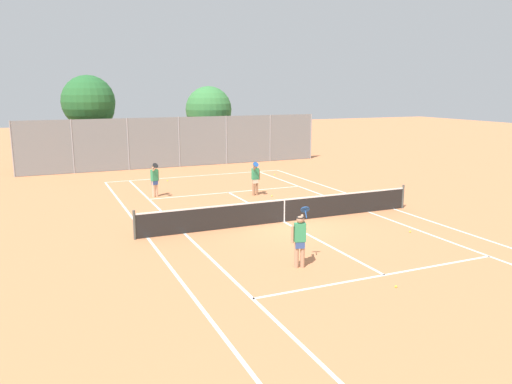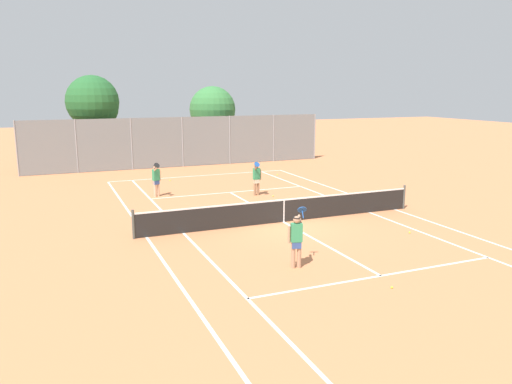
{
  "view_description": "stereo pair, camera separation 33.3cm",
  "coord_description": "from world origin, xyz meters",
  "px_view_note": "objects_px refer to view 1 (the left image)",
  "views": [
    {
      "loc": [
        -8.83,
        -17.36,
        5.26
      ],
      "look_at": [
        -0.58,
        1.5,
        1.0
      ],
      "focal_mm": 35.0,
      "sensor_mm": 36.0,
      "label": 1
    },
    {
      "loc": [
        -8.53,
        -17.49,
        5.26
      ],
      "look_at": [
        -0.58,
        1.5,
        1.0
      ],
      "focal_mm": 35.0,
      "sensor_mm": 36.0,
      "label": 2
    }
  ],
  "objects_px": {
    "tennis_net": "(284,210)",
    "tree_behind_right": "(209,110)",
    "player_far_left": "(155,179)",
    "tree_behind_left": "(90,104)",
    "loose_tennis_ball_0": "(410,232)",
    "player_far_right": "(255,177)",
    "loose_tennis_ball_4": "(272,196)",
    "player_near_side": "(300,238)",
    "loose_tennis_ball_2": "(275,175)",
    "loose_tennis_ball_1": "(168,181)",
    "loose_tennis_ball_3": "(396,286)"
  },
  "relations": [
    {
      "from": "loose_tennis_ball_0",
      "to": "tennis_net",
      "type": "bearing_deg",
      "value": 138.3
    },
    {
      "from": "loose_tennis_ball_0",
      "to": "loose_tennis_ball_4",
      "type": "distance_m",
      "value": 8.07
    },
    {
      "from": "loose_tennis_ball_3",
      "to": "tree_behind_right",
      "type": "xyz_separation_m",
      "value": [
        3.63,
        26.71,
        3.62
      ]
    },
    {
      "from": "tennis_net",
      "to": "tree_behind_left",
      "type": "relative_size",
      "value": 1.94
    },
    {
      "from": "loose_tennis_ball_2",
      "to": "tennis_net",
      "type": "bearing_deg",
      "value": -113.78
    },
    {
      "from": "player_near_side",
      "to": "loose_tennis_ball_4",
      "type": "distance_m",
      "value": 10.12
    },
    {
      "from": "player_far_left",
      "to": "player_near_side",
      "type": "bearing_deg",
      "value": -81.37
    },
    {
      "from": "player_far_right",
      "to": "player_far_left",
      "type": "bearing_deg",
      "value": 160.87
    },
    {
      "from": "player_far_right",
      "to": "loose_tennis_ball_1",
      "type": "bearing_deg",
      "value": 118.83
    },
    {
      "from": "loose_tennis_ball_2",
      "to": "loose_tennis_ball_4",
      "type": "height_order",
      "value": "same"
    },
    {
      "from": "player_near_side",
      "to": "loose_tennis_ball_1",
      "type": "xyz_separation_m",
      "value": [
        -0.18,
        15.72,
        -0.89
      ]
    },
    {
      "from": "tennis_net",
      "to": "loose_tennis_ball_0",
      "type": "relative_size",
      "value": 181.82
    },
    {
      "from": "player_far_left",
      "to": "loose_tennis_ball_1",
      "type": "bearing_deg",
      "value": 68.4
    },
    {
      "from": "loose_tennis_ball_1",
      "to": "tree_behind_left",
      "type": "relative_size",
      "value": 0.01
    },
    {
      "from": "tree_behind_left",
      "to": "tennis_net",
      "type": "bearing_deg",
      "value": -73.45
    },
    {
      "from": "tennis_net",
      "to": "tree_behind_right",
      "type": "distance_m",
      "value": 19.96
    },
    {
      "from": "loose_tennis_ball_1",
      "to": "player_far_left",
      "type": "bearing_deg",
      "value": -111.6
    },
    {
      "from": "loose_tennis_ball_0",
      "to": "player_far_right",
      "type": "bearing_deg",
      "value": 107.36
    },
    {
      "from": "player_near_side",
      "to": "loose_tennis_ball_2",
      "type": "distance_m",
      "value": 16.44
    },
    {
      "from": "player_near_side",
      "to": "loose_tennis_ball_0",
      "type": "distance_m",
      "value": 5.87
    },
    {
      "from": "player_near_side",
      "to": "player_far_right",
      "type": "height_order",
      "value": "same"
    },
    {
      "from": "tree_behind_right",
      "to": "tree_behind_left",
      "type": "bearing_deg",
      "value": -172.34
    },
    {
      "from": "player_far_right",
      "to": "loose_tennis_ball_1",
      "type": "xyz_separation_m",
      "value": [
        -3.12,
        5.66,
        -0.89
      ]
    },
    {
      "from": "player_near_side",
      "to": "tree_behind_left",
      "type": "relative_size",
      "value": 0.29
    },
    {
      "from": "tennis_net",
      "to": "loose_tennis_ball_4",
      "type": "distance_m",
      "value": 4.88
    },
    {
      "from": "tennis_net",
      "to": "player_near_side",
      "type": "relative_size",
      "value": 6.76
    },
    {
      "from": "player_near_side",
      "to": "loose_tennis_ball_0",
      "type": "relative_size",
      "value": 26.88
    },
    {
      "from": "loose_tennis_ball_4",
      "to": "player_far_right",
      "type": "bearing_deg",
      "value": 135.24
    },
    {
      "from": "player_far_left",
      "to": "loose_tennis_ball_1",
      "type": "relative_size",
      "value": 26.88
    },
    {
      "from": "player_far_right",
      "to": "loose_tennis_ball_2",
      "type": "height_order",
      "value": "player_far_right"
    },
    {
      "from": "loose_tennis_ball_4",
      "to": "tree_behind_left",
      "type": "height_order",
      "value": "tree_behind_left"
    },
    {
      "from": "player_far_left",
      "to": "loose_tennis_ball_0",
      "type": "distance_m",
      "value": 12.5
    },
    {
      "from": "tennis_net",
      "to": "player_far_right",
      "type": "height_order",
      "value": "player_far_right"
    },
    {
      "from": "loose_tennis_ball_0",
      "to": "loose_tennis_ball_3",
      "type": "distance_m",
      "value": 5.64
    },
    {
      "from": "loose_tennis_ball_2",
      "to": "loose_tennis_ball_4",
      "type": "xyz_separation_m",
      "value": [
        -2.89,
        -5.66,
        0.0
      ]
    },
    {
      "from": "tennis_net",
      "to": "tree_behind_right",
      "type": "bearing_deg",
      "value": 80.26
    },
    {
      "from": "tree_behind_left",
      "to": "player_near_side",
      "type": "bearing_deg",
      "value": -81.43
    },
    {
      "from": "player_far_left",
      "to": "tree_behind_right",
      "type": "bearing_deg",
      "value": 60.76
    },
    {
      "from": "tree_behind_left",
      "to": "loose_tennis_ball_1",
      "type": "bearing_deg",
      "value": -65.9
    },
    {
      "from": "loose_tennis_ball_1",
      "to": "loose_tennis_ball_3",
      "type": "height_order",
      "value": "same"
    },
    {
      "from": "loose_tennis_ball_1",
      "to": "tree_behind_left",
      "type": "bearing_deg",
      "value": 114.1
    },
    {
      "from": "tennis_net",
      "to": "loose_tennis_ball_3",
      "type": "xyz_separation_m",
      "value": [
        -0.3,
        -7.28,
        -0.48
      ]
    },
    {
      "from": "player_far_right",
      "to": "tennis_net",
      "type": "bearing_deg",
      "value": -100.87
    },
    {
      "from": "loose_tennis_ball_2",
      "to": "loose_tennis_ball_4",
      "type": "bearing_deg",
      "value": -117.01
    },
    {
      "from": "player_near_side",
      "to": "loose_tennis_ball_2",
      "type": "bearing_deg",
      "value": 66.85
    },
    {
      "from": "player_far_right",
      "to": "tree_behind_right",
      "type": "distance_m",
      "value": 14.67
    },
    {
      "from": "player_near_side",
      "to": "tree_behind_right",
      "type": "relative_size",
      "value": 0.32
    },
    {
      "from": "loose_tennis_ball_2",
      "to": "tree_behind_left",
      "type": "relative_size",
      "value": 0.01
    },
    {
      "from": "loose_tennis_ball_3",
      "to": "loose_tennis_ball_4",
      "type": "height_order",
      "value": "same"
    },
    {
      "from": "tennis_net",
      "to": "loose_tennis_ball_0",
      "type": "bearing_deg",
      "value": -41.7
    }
  ]
}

